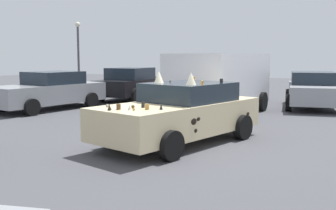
% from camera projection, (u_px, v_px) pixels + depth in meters
% --- Properties ---
extents(ground_plane, '(60.00, 60.00, 0.00)m').
position_uv_depth(ground_plane, '(179.00, 143.00, 9.54)').
color(ground_plane, '#47474C').
extents(art_car_decorated, '(4.72, 2.96, 1.70)m').
position_uv_depth(art_car_decorated, '(181.00, 113.00, 9.50)').
color(art_car_decorated, beige).
rests_on(art_car_decorated, ground).
extents(parked_van_row_back_center, '(5.10, 2.71, 2.14)m').
position_uv_depth(parked_van_row_back_center, '(221.00, 80.00, 14.20)').
color(parked_van_row_back_center, silver).
rests_on(parked_van_row_back_center, ground).
extents(parked_sedan_row_back_far, '(4.57, 2.45, 1.34)m').
position_uv_depth(parked_sedan_row_back_far, '(204.00, 86.00, 18.60)').
color(parked_sedan_row_back_far, '#5B1419').
rests_on(parked_sedan_row_back_far, ground).
extents(parked_sedan_near_right, '(4.47, 2.48, 1.43)m').
position_uv_depth(parked_sedan_near_right, '(312.00, 89.00, 16.05)').
color(parked_sedan_near_right, gray).
rests_on(parked_sedan_near_right, ground).
extents(parked_sedan_near_left, '(4.39, 2.09, 1.51)m').
position_uv_depth(parked_sedan_near_left, '(132.00, 84.00, 19.08)').
color(parked_sedan_near_left, black).
rests_on(parked_sedan_near_left, ground).
extents(parked_sedan_behind_right, '(4.81, 2.65, 1.46)m').
position_uv_depth(parked_sedan_behind_right, '(49.00, 91.00, 15.52)').
color(parked_sedan_behind_right, gray).
rests_on(parked_sedan_behind_right, ground).
extents(lot_lamp_post, '(0.28, 0.28, 3.87)m').
position_uv_depth(lot_lamp_post, '(78.00, 50.00, 21.45)').
color(lot_lamp_post, '#4C4C51').
rests_on(lot_lamp_post, ground).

